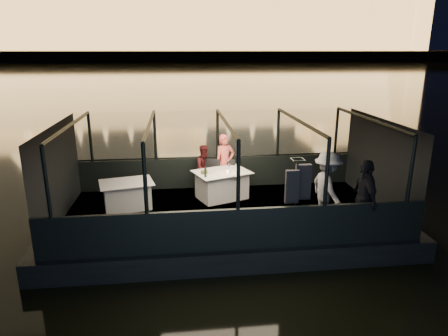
{
  "coord_description": "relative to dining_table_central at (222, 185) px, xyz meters",
  "views": [
    {
      "loc": [
        -1.15,
        -9.35,
        4.46
      ],
      "look_at": [
        0.0,
        0.4,
        1.55
      ],
      "focal_mm": 32.0,
      "sensor_mm": 36.0,
      "label": 1
    }
  ],
  "objects": [
    {
      "name": "dining_table_central",
      "position": [
        0.0,
        0.0,
        0.0
      ],
      "size": [
        1.73,
        1.5,
        0.77
      ],
      "primitive_type": "cube",
      "rotation": [
        0.0,
        0.0,
        0.36
      ],
      "color": "white",
      "rests_on": "boat_deck"
    },
    {
      "name": "embankment",
      "position": [
        -0.01,
        208.98,
        0.11
      ],
      "size": [
        400.0,
        140.0,
        6.0
      ],
      "primitive_type": "cube",
      "color": "#423D33",
      "rests_on": "ground"
    },
    {
      "name": "boat_deck",
      "position": [
        -0.01,
        -1.02,
        -0.41
      ],
      "size": [
        8.0,
        4.0,
        0.04
      ],
      "primitive_type": "cube",
      "color": "black",
      "rests_on": "boat_hull"
    },
    {
      "name": "wine_bottle",
      "position": [
        -0.48,
        -0.42,
        0.53
      ],
      "size": [
        0.08,
        0.08,
        0.3
      ],
      "primitive_type": "cylinder",
      "rotation": [
        0.0,
        0.0,
        -0.4
      ],
      "color": "#153C1F",
      "rests_on": "dining_table_central"
    },
    {
      "name": "end_wall_fore",
      "position": [
        -4.01,
        -1.02,
        0.76
      ],
      "size": [
        0.02,
        4.0,
        2.3
      ],
      "primitive_type": null,
      "color": "black",
      "rests_on": "boat_deck"
    },
    {
      "name": "chair_port_left",
      "position": [
        -0.2,
        0.45,
        0.06
      ],
      "size": [
        0.58,
        0.58,
        0.94
      ],
      "primitive_type": "cube",
      "rotation": [
        0.0,
        0.0,
        -0.42
      ],
      "color": "black",
      "rests_on": "boat_deck"
    },
    {
      "name": "plate_near",
      "position": [
        0.35,
        -0.42,
        0.39
      ],
      "size": [
        0.26,
        0.26,
        0.01
      ],
      "primitive_type": "cylinder",
      "rotation": [
        0.0,
        0.0,
        -0.1
      ],
      "color": "silver",
      "rests_on": "dining_table_central"
    },
    {
      "name": "gunwale_port",
      "position": [
        -0.01,
        0.98,
        0.06
      ],
      "size": [
        8.0,
        0.08,
        0.9
      ],
      "primitive_type": "cube",
      "color": "black",
      "rests_on": "boat_deck"
    },
    {
      "name": "gunwale_starboard",
      "position": [
        -0.01,
        -3.02,
        0.06
      ],
      "size": [
        8.0,
        0.08,
        0.9
      ],
      "primitive_type": "cube",
      "color": "black",
      "rests_on": "boat_deck"
    },
    {
      "name": "coat_stand",
      "position": [
        1.29,
        -2.64,
        0.51
      ],
      "size": [
        0.55,
        0.46,
        1.84
      ],
      "primitive_type": null,
      "rotation": [
        0.0,
        0.0,
        0.11
      ],
      "color": "black",
      "rests_on": "boat_deck"
    },
    {
      "name": "amber_candle",
      "position": [
        0.14,
        -0.16,
        0.42
      ],
      "size": [
        0.06,
        0.06,
        0.08
      ],
      "primitive_type": "cylinder",
      "rotation": [
        0.0,
        0.0,
        -0.24
      ],
      "color": "#FF9D3F",
      "rests_on": "dining_table_central"
    },
    {
      "name": "boat_hull",
      "position": [
        -0.01,
        -1.02,
        -0.89
      ],
      "size": [
        8.6,
        4.4,
        1.0
      ],
      "primitive_type": "cube",
      "color": "black",
      "rests_on": "river_water"
    },
    {
      "name": "passenger_stripe",
      "position": [
        2.25,
        -1.95,
        0.47
      ],
      "size": [
        0.78,
        1.2,
        1.75
      ],
      "primitive_type": "imported",
      "rotation": [
        0.0,
        0.0,
        1.7
      ],
      "color": "silver",
      "rests_on": "boat_deck"
    },
    {
      "name": "wine_glass_red",
      "position": [
        0.2,
        0.01,
        0.48
      ],
      "size": [
        0.07,
        0.07,
        0.21
      ],
      "primitive_type": null,
      "rotation": [
        0.0,
        0.0,
        -0.06
      ],
      "color": "white",
      "rests_on": "dining_table_central"
    },
    {
      "name": "canopy_ribs",
      "position": [
        -0.01,
        -1.02,
        0.76
      ],
      "size": [
        8.0,
        4.0,
        2.3
      ],
      "primitive_type": null,
      "color": "black",
      "rests_on": "boat_deck"
    },
    {
      "name": "cabin_glass_port",
      "position": [
        -0.01,
        0.98,
        1.21
      ],
      "size": [
        8.0,
        0.02,
        1.4
      ],
      "primitive_type": null,
      "color": "#99B2B2",
      "rests_on": "gunwale_port"
    },
    {
      "name": "bread_basket",
      "position": [
        -0.49,
        -0.11,
        0.42
      ],
      "size": [
        0.2,
        0.2,
        0.08
      ],
      "primitive_type": "cylinder",
      "rotation": [
        0.0,
        0.0,
        -0.09
      ],
      "color": "brown",
      "rests_on": "dining_table_central"
    },
    {
      "name": "chair_port_right",
      "position": [
        0.24,
        0.45,
        0.06
      ],
      "size": [
        0.53,
        0.53,
        0.92
      ],
      "primitive_type": "cube",
      "rotation": [
        0.0,
        0.0,
        -0.28
      ],
      "color": "black",
      "rests_on": "boat_deck"
    },
    {
      "name": "wine_glass_white",
      "position": [
        -0.45,
        -0.36,
        0.48
      ],
      "size": [
        0.07,
        0.07,
        0.17
      ],
      "primitive_type": null,
      "rotation": [
        0.0,
        0.0,
        0.24
      ],
      "color": "white",
      "rests_on": "dining_table_central"
    },
    {
      "name": "dining_table_aft",
      "position": [
        -2.52,
        -0.43,
        0.0
      ],
      "size": [
        1.51,
        1.24,
        0.71
      ],
      "primitive_type": "cube",
      "rotation": [
        0.0,
        0.0,
        0.23
      ],
      "color": "silver",
      "rests_on": "boat_deck"
    },
    {
      "name": "plate_far",
      "position": [
        -0.28,
        -0.05,
        0.39
      ],
      "size": [
        0.24,
        0.24,
        0.01
      ],
      "primitive_type": "cylinder",
      "rotation": [
        0.0,
        0.0,
        -0.13
      ],
      "color": "silver",
      "rests_on": "dining_table_central"
    },
    {
      "name": "cabin_roof_glass",
      "position": [
        -0.01,
        -1.02,
        1.91
      ],
      "size": [
        8.0,
        4.0,
        0.02
      ],
      "primitive_type": null,
      "color": "#99B2B2",
      "rests_on": "boat_deck"
    },
    {
      "name": "river_water",
      "position": [
        -0.01,
        78.98,
        -0.89
      ],
      "size": [
        500.0,
        500.0,
        0.0
      ],
      "primitive_type": "plane",
      "color": "black",
      "rests_on": "ground"
    },
    {
      "name": "passenger_dark",
      "position": [
        2.81,
        -2.67,
        0.47
      ],
      "size": [
        0.47,
        1.04,
        1.75
      ],
      "primitive_type": "imported",
      "rotation": [
        0.0,
        0.0,
        4.68
      ],
      "color": "black",
      "rests_on": "boat_deck"
    },
    {
      "name": "person_man_maroon",
      "position": [
        -0.41,
        0.72,
        0.36
      ],
      "size": [
        0.78,
        0.7,
        1.35
      ],
      "primitive_type": "imported",
      "rotation": [
        0.0,
        0.0,
        0.35
      ],
      "color": "#401215",
      "rests_on": "boat_deck"
    },
    {
      "name": "end_wall_aft",
      "position": [
        3.99,
        -1.02,
        0.76
      ],
      "size": [
        0.02,
        4.0,
        2.3
      ],
      "primitive_type": null,
      "color": "black",
      "rests_on": "boat_deck"
    },
    {
      "name": "person_woman_coral",
      "position": [
        0.17,
        0.72,
        0.36
      ],
      "size": [
        0.69,
        0.58,
        1.65
      ],
      "primitive_type": "imported",
      "rotation": [
        0.0,
        0.0,
        0.36
      ],
      "color": "#E96054",
      "rests_on": "boat_deck"
    },
    {
      "name": "cabin_glass_starboard",
      "position": [
        -0.01,
        -3.02,
        1.21
      ],
      "size": [
        8.0,
        0.02,
        1.4
      ],
      "primitive_type": null,
      "color": "#99B2B2",
      "rests_on": "gunwale_starboard"
    },
    {
      "name": "wine_glass_empty",
      "position": [
        0.1,
        -0.42,
        0.48
      ],
      "size": [
        0.07,
        0.07,
        0.18
      ],
      "primitive_type": null,
      "rotation": [
        0.0,
        0.0,
        -0.25
      ],
      "color": "silver",
      "rests_on": "dining_table_central"
    }
  ]
}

